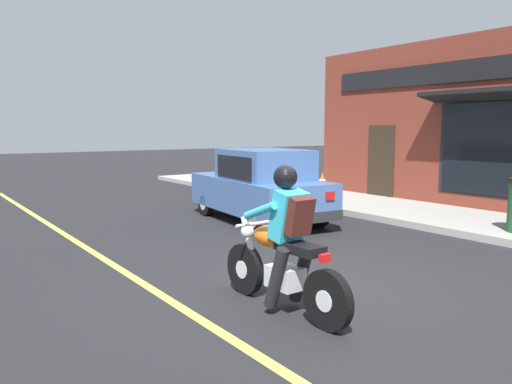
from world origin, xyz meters
TOP-DOWN VIEW (x-y plane):
  - ground_plane at (0.00, 0.00)m, footprint 80.00×80.00m
  - sidewalk_curb at (5.35, 3.00)m, footprint 2.60×22.00m
  - lane_stripe at (-1.80, 3.00)m, footprint 0.12×19.80m
  - storefront_building at (6.88, 2.04)m, footprint 1.25×10.29m
  - motorcycle_with_rider at (-0.91, -0.18)m, footprint 0.56×2.02m
  - car_hatchback at (2.03, 4.31)m, footprint 2.05×3.94m
  - traffic_cone at (5.87, 6.46)m, footprint 0.36×0.36m

SIDE VIEW (x-z plane):
  - ground_plane at x=0.00m, z-range 0.00..0.00m
  - lane_stripe at x=-1.80m, z-range 0.00..0.01m
  - sidewalk_curb at x=5.35m, z-range 0.00..0.14m
  - traffic_cone at x=5.87m, z-range 0.13..0.73m
  - motorcycle_with_rider at x=-0.91m, z-range -0.13..1.49m
  - car_hatchback at x=2.03m, z-range -0.02..1.55m
  - storefront_building at x=6.88m, z-range 0.01..4.21m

